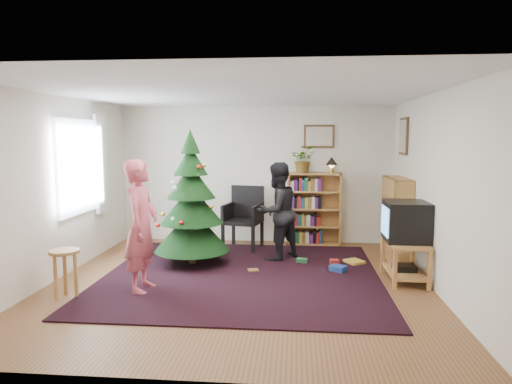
# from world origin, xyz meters

# --- Properties ---
(floor) EXTENTS (5.00, 5.00, 0.00)m
(floor) POSITION_xyz_m (0.00, 0.00, 0.00)
(floor) COLOR brown
(floor) RESTS_ON ground
(ceiling) EXTENTS (5.00, 5.00, 0.00)m
(ceiling) POSITION_xyz_m (0.00, 0.00, 2.50)
(ceiling) COLOR white
(ceiling) RESTS_ON wall_back
(wall_back) EXTENTS (5.00, 0.02, 2.50)m
(wall_back) POSITION_xyz_m (0.00, 2.50, 1.25)
(wall_back) COLOR silver
(wall_back) RESTS_ON floor
(wall_front) EXTENTS (5.00, 0.02, 2.50)m
(wall_front) POSITION_xyz_m (0.00, -2.50, 1.25)
(wall_front) COLOR silver
(wall_front) RESTS_ON floor
(wall_left) EXTENTS (0.02, 5.00, 2.50)m
(wall_left) POSITION_xyz_m (-2.50, 0.00, 1.25)
(wall_left) COLOR silver
(wall_left) RESTS_ON floor
(wall_right) EXTENTS (0.02, 5.00, 2.50)m
(wall_right) POSITION_xyz_m (2.50, 0.00, 1.25)
(wall_right) COLOR silver
(wall_right) RESTS_ON floor
(rug) EXTENTS (3.80, 3.60, 0.02)m
(rug) POSITION_xyz_m (0.00, 0.30, 0.01)
(rug) COLOR black
(rug) RESTS_ON floor
(window_pane) EXTENTS (0.04, 1.20, 1.40)m
(window_pane) POSITION_xyz_m (-2.47, 0.60, 1.50)
(window_pane) COLOR silver
(window_pane) RESTS_ON wall_left
(curtain) EXTENTS (0.06, 0.35, 1.60)m
(curtain) POSITION_xyz_m (-2.43, 1.30, 1.50)
(curtain) COLOR silver
(curtain) RESTS_ON wall_left
(picture_back) EXTENTS (0.55, 0.03, 0.42)m
(picture_back) POSITION_xyz_m (1.15, 2.48, 1.95)
(picture_back) COLOR #4C3319
(picture_back) RESTS_ON wall_back
(picture_right) EXTENTS (0.03, 0.50, 0.60)m
(picture_right) POSITION_xyz_m (2.48, 1.75, 1.95)
(picture_right) COLOR #4C3319
(picture_right) RESTS_ON wall_right
(christmas_tree) EXTENTS (1.13, 1.13, 2.06)m
(christmas_tree) POSITION_xyz_m (-0.83, 0.83, 0.86)
(christmas_tree) COLOR #3F2816
(christmas_tree) RESTS_ON rug
(bookshelf_back) EXTENTS (0.95, 0.30, 1.30)m
(bookshelf_back) POSITION_xyz_m (1.07, 2.34, 0.66)
(bookshelf_back) COLOR #AC7C3D
(bookshelf_back) RESTS_ON floor
(bookshelf_right) EXTENTS (0.30, 0.95, 1.30)m
(bookshelf_right) POSITION_xyz_m (2.34, 1.44, 0.66)
(bookshelf_right) COLOR #AC7C3D
(bookshelf_right) RESTS_ON floor
(tv_stand) EXTENTS (0.49, 0.88, 0.55)m
(tv_stand) POSITION_xyz_m (2.22, 0.30, 0.32)
(tv_stand) COLOR #AC7C3D
(tv_stand) RESTS_ON floor
(crt_tv) EXTENTS (0.56, 0.61, 0.53)m
(crt_tv) POSITION_xyz_m (2.22, 0.30, 0.81)
(crt_tv) COLOR black
(crt_tv) RESTS_ON tv_stand
(armchair) EXTENTS (0.70, 0.71, 1.09)m
(armchair) POSITION_xyz_m (-0.17, 1.95, 0.59)
(armchair) COLOR black
(armchair) RESTS_ON rug
(stool) EXTENTS (0.35, 0.35, 0.59)m
(stool) POSITION_xyz_m (-2.02, -0.75, 0.46)
(stool) COLOR #AC7C3D
(stool) RESTS_ON floor
(person_standing) EXTENTS (0.40, 0.61, 1.66)m
(person_standing) POSITION_xyz_m (-1.18, -0.42, 0.83)
(person_standing) COLOR #C14D5A
(person_standing) RESTS_ON rug
(person_by_chair) EXTENTS (0.95, 0.95, 1.55)m
(person_by_chair) POSITION_xyz_m (0.45, 1.22, 0.77)
(person_by_chair) COLOR black
(person_by_chair) RESTS_ON rug
(potted_plant) EXTENTS (0.46, 0.41, 0.49)m
(potted_plant) POSITION_xyz_m (0.87, 2.34, 1.54)
(potted_plant) COLOR gray
(potted_plant) RESTS_ON bookshelf_back
(table_lamp) EXTENTS (0.21, 0.21, 0.29)m
(table_lamp) POSITION_xyz_m (1.37, 2.34, 1.49)
(table_lamp) COLOR #A57F33
(table_lamp) RESTS_ON bookshelf_back
(floor_clutter) EXTENTS (1.71, 0.76, 0.08)m
(floor_clutter) POSITION_xyz_m (1.07, 0.83, 0.04)
(floor_clutter) COLOR #A51E19
(floor_clutter) RESTS_ON rug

